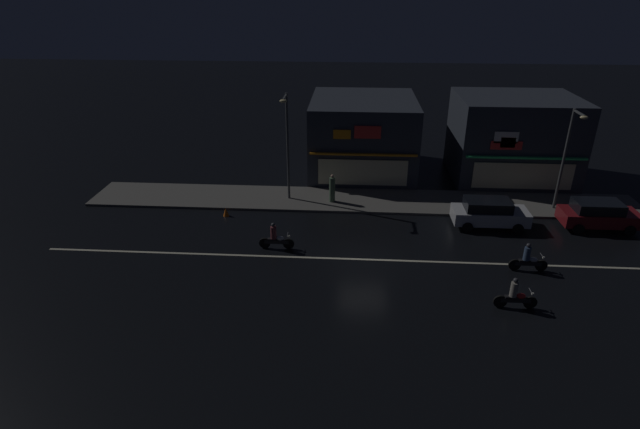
% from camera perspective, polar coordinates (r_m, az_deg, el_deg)
% --- Properties ---
extents(ground_plane, '(140.00, 140.00, 0.00)m').
position_cam_1_polar(ground_plane, '(26.13, 5.01, -5.14)').
color(ground_plane, black).
extents(lane_divider_stripe, '(33.85, 0.16, 0.01)m').
position_cam_1_polar(lane_divider_stripe, '(26.13, 5.01, -5.13)').
color(lane_divider_stripe, beige).
rests_on(lane_divider_stripe, ground).
extents(sidewalk_far, '(35.63, 3.89, 0.14)m').
position_cam_1_polar(sidewalk_far, '(32.90, 4.85, 1.63)').
color(sidewalk_far, '#5B5954').
rests_on(sidewalk_far, ground).
extents(storefront_left_block, '(8.22, 6.85, 5.89)m').
position_cam_1_polar(storefront_left_block, '(38.65, 21.13, 8.14)').
color(storefront_left_block, '#2D333D').
rests_on(storefront_left_block, ground).
extents(storefront_center_block, '(7.59, 8.49, 5.43)m').
position_cam_1_polar(storefront_center_block, '(37.77, 4.90, 9.01)').
color(storefront_center_block, '#2D333D').
rests_on(storefront_center_block, ground).
extents(streetlamp_west, '(0.44, 1.64, 6.88)m').
position_cam_1_polar(streetlamp_west, '(31.44, -3.78, 8.58)').
color(streetlamp_west, '#47494C').
rests_on(streetlamp_west, sidewalk_far).
extents(streetlamp_mid, '(0.44, 1.64, 6.31)m').
position_cam_1_polar(streetlamp_mid, '(33.38, 26.39, 6.45)').
color(streetlamp_mid, '#47494C').
rests_on(streetlamp_mid, sidewalk_far).
extents(pedestrian_on_sidewalk, '(0.37, 0.37, 1.86)m').
position_cam_1_polar(pedestrian_on_sidewalk, '(32.12, 1.40, 2.92)').
color(pedestrian_on_sidewalk, '#4C664C').
rests_on(pedestrian_on_sidewalk, sidewalk_far).
extents(parked_car_near_kerb, '(4.30, 1.98, 1.67)m').
position_cam_1_polar(parked_car_near_kerb, '(33.11, 29.21, 0.02)').
color(parked_car_near_kerb, maroon).
rests_on(parked_car_near_kerb, ground).
extents(parked_car_trailing, '(4.30, 1.98, 1.67)m').
position_cam_1_polar(parked_car_trailing, '(30.74, 18.76, 0.20)').
color(parked_car_trailing, silver).
rests_on(parked_car_trailing, ground).
extents(motorcycle_lead, '(1.90, 0.60, 1.52)m').
position_cam_1_polar(motorcycle_lead, '(26.89, -5.11, -2.68)').
color(motorcycle_lead, black).
rests_on(motorcycle_lead, ground).
extents(motorcycle_following, '(1.90, 0.60, 1.52)m').
position_cam_1_polar(motorcycle_following, '(26.85, 22.66, -4.74)').
color(motorcycle_following, black).
rests_on(motorcycle_following, ground).
extents(motorcycle_opposite_lane, '(1.90, 0.60, 1.52)m').
position_cam_1_polar(motorcycle_opposite_lane, '(23.73, 21.39, -8.62)').
color(motorcycle_opposite_lane, black).
rests_on(motorcycle_opposite_lane, ground).
extents(traffic_cone, '(0.36, 0.36, 0.55)m').
position_cam_1_polar(traffic_cone, '(31.18, -10.70, 0.30)').
color(traffic_cone, orange).
rests_on(traffic_cone, ground).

